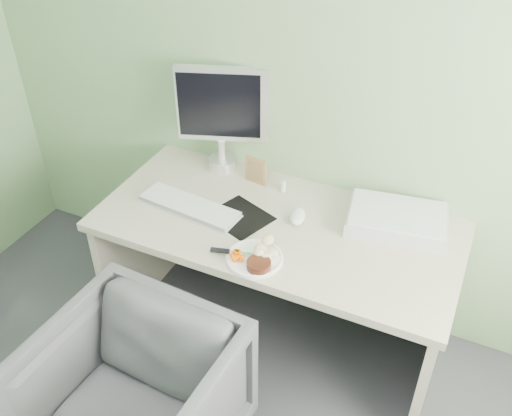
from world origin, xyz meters
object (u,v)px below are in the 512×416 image
at_px(monitor, 222,113).
at_px(desk_chair, 134,405).
at_px(plate, 254,258).
at_px(desk, 276,254).
at_px(scanner, 397,220).

relative_size(monitor, desk_chair, 0.72).
xyz_separation_m(plate, desk_chair, (-0.26, -0.57, -0.40)).
xyz_separation_m(desk, plate, (0.01, -0.26, 0.19)).
bearing_deg(monitor, scanner, -26.73).
xyz_separation_m(scanner, desk_chair, (-0.73, -1.02, -0.43)).
distance_m(desk, monitor, 0.71).
distance_m(plate, monitor, 0.77).
bearing_deg(monitor, desk_chair, -100.67).
height_order(desk, scanner, scanner).
bearing_deg(desk_chair, monitor, 102.12).
bearing_deg(desk, monitor, 143.43).
height_order(plate, monitor, monitor).
relative_size(plate, scanner, 0.55).
bearing_deg(scanner, monitor, 163.58).
bearing_deg(scanner, desk_chair, -134.53).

